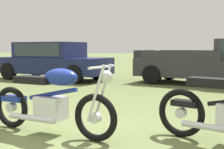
# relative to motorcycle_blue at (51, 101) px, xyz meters

# --- Properties ---
(ground_plane) EXTENTS (120.00, 120.00, 0.00)m
(ground_plane) POSITION_rel_motorcycle_blue_xyz_m (-0.12, -0.16, -0.48)
(ground_plane) COLOR olive
(motorcycle_blue) EXTENTS (2.08, 0.82, 1.02)m
(motorcycle_blue) POSITION_rel_motorcycle_blue_xyz_m (0.00, 0.00, 0.00)
(motorcycle_blue) COLOR black
(motorcycle_blue) RESTS_ON ground
(car_navy) EXTENTS (4.69, 2.69, 1.43)m
(car_navy) POSITION_rel_motorcycle_blue_xyz_m (-3.11, 6.84, 0.32)
(car_navy) COLOR #161E4C
(car_navy) RESTS_ON ground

